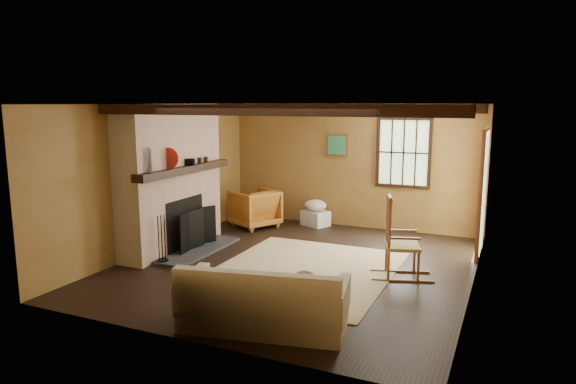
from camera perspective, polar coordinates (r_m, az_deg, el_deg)
The scene contains 10 objects.
ground at distance 7.82m, azimuth 0.94°, elevation -8.13°, with size 5.50×5.50×0.00m, color black.
room_envelope at distance 7.63m, azimuth 3.26°, elevation 3.98°, with size 5.02×5.52×2.44m.
fireplace at distance 8.65m, azimuth -12.74°, elevation 0.91°, with size 1.02×2.30×2.40m.
rug at distance 7.57m, azimuth 1.75°, elevation -8.72°, with size 2.50×3.00×0.01m, color beige.
rocking_chair at distance 7.34m, azimuth 12.27°, elevation -5.55°, with size 0.94×0.68×1.17m.
sofa at distance 5.67m, azimuth -2.71°, elevation -12.50°, with size 1.92×1.14×0.73m.
firewood_pile at distance 10.83m, azimuth -3.30°, elevation -2.42°, with size 0.62×0.11×0.22m.
laundry_basket at distance 10.24m, azimuth 3.07°, elevation -2.92°, with size 0.50×0.38×0.30m, color silver.
basket_pillow at distance 10.19m, azimuth 3.08°, elevation -1.48°, with size 0.45×0.36×0.22m, color silver.
armchair at distance 10.10m, azimuth -3.74°, elevation -1.82°, with size 0.80×0.82×0.75m, color #BF6026.
Camera 1 is at (2.91, -6.84, 2.42)m, focal length 32.00 mm.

